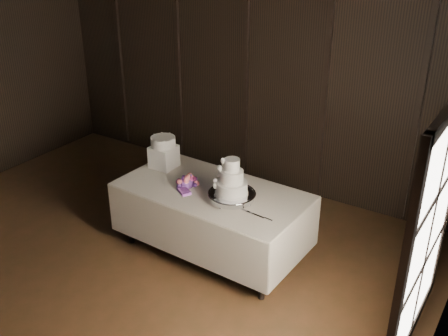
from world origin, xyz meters
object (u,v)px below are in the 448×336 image
at_px(cake_stand, 232,197).
at_px(small_cake, 163,142).
at_px(wedding_cake, 229,180).
at_px(box_pedestal, 164,157).
at_px(display_table, 212,218).
at_px(bouquet, 187,181).

distance_m(cake_stand, small_cake, 1.13).
bearing_deg(small_cake, wedding_cake, -15.11).
bearing_deg(cake_stand, box_pedestal, 166.04).
bearing_deg(wedding_cake, cake_stand, 6.97).
relative_size(cake_stand, small_cake, 1.76).
xyz_separation_m(cake_stand, small_cake, (-1.07, 0.26, 0.26)).
bearing_deg(small_cake, box_pedestal, 0.00).
relative_size(display_table, cake_stand, 4.18).
bearing_deg(display_table, wedding_cake, -19.19).
xyz_separation_m(bouquet, small_cake, (-0.51, 0.26, 0.25)).
bearing_deg(box_pedestal, bouquet, -26.78).
xyz_separation_m(box_pedestal, small_cake, (-0.00, 0.00, 0.18)).
relative_size(cake_stand, bouquet, 1.28).
distance_m(wedding_cake, small_cake, 1.08).
height_order(cake_stand, bouquet, bouquet).
bearing_deg(small_cake, cake_stand, -13.96).
distance_m(display_table, box_pedestal, 0.91).
height_order(display_table, small_cake, small_cake).
height_order(wedding_cake, bouquet, wedding_cake).
relative_size(bouquet, box_pedestal, 1.45).
height_order(cake_stand, small_cake, small_cake).
bearing_deg(wedding_cake, small_cake, 142.12).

